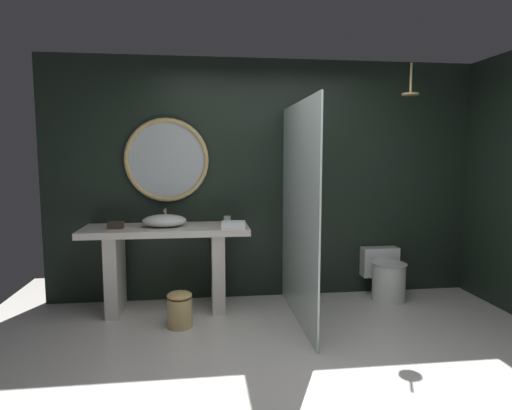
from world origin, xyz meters
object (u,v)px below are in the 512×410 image
vessel_sink (164,221)px  waste_bin (180,309)px  tumbler_cup (227,220)px  rain_shower_head (410,90)px  round_wall_mirror (167,160)px  folded_hand_towel (233,225)px  tissue_box (116,225)px  toilet (386,275)px

vessel_sink → waste_bin: bearing=-71.7°
tumbler_cup → rain_shower_head: 2.29m
round_wall_mirror → folded_hand_towel: (0.66, -0.48, -0.63)m
round_wall_mirror → vessel_sink: bearing=-93.4°
tissue_box → toilet: tissue_box is taller
rain_shower_head → toilet: rain_shower_head is taller
toilet → waste_bin: size_ratio=1.66×
vessel_sink → waste_bin: (0.16, -0.48, -0.75)m
tissue_box → toilet: 2.92m
vessel_sink → rain_shower_head: size_ratio=1.37×
tissue_box → waste_bin: 1.05m
tissue_box → waste_bin: (0.63, -0.43, -0.72)m
tumbler_cup → toilet: tumbler_cup is taller
rain_shower_head → tissue_box: bearing=178.6°
folded_hand_towel → round_wall_mirror: bearing=144.3°
vessel_sink → toilet: (2.38, 0.06, -0.66)m
tumbler_cup → rain_shower_head: rain_shower_head is taller
vessel_sink → folded_hand_towel: bearing=-16.5°
tumbler_cup → folded_hand_towel: 0.25m
waste_bin → tissue_box: bearing=145.2°
tumbler_cup → toilet: size_ratio=0.16×
vessel_sink → round_wall_mirror: round_wall_mirror is taller
tissue_box → folded_hand_towel: (1.15, -0.16, 0.00)m
round_wall_mirror → folded_hand_towel: size_ratio=3.80×
folded_hand_towel → vessel_sink: bearing=163.5°
round_wall_mirror → folded_hand_towel: bearing=-35.7°
toilet → tumbler_cup: bearing=-179.5°
toilet → folded_hand_towel: folded_hand_towel is taller
round_wall_mirror → toilet: size_ratio=1.59×
tumbler_cup → round_wall_mirror: bearing=159.6°
toilet → vessel_sink: bearing=-178.5°
round_wall_mirror → tissue_box: bearing=-146.3°
tumbler_cup → toilet: (1.75, 0.02, -0.65)m
vessel_sink → folded_hand_towel: 0.71m
tissue_box → round_wall_mirror: 0.86m
rain_shower_head → waste_bin: bearing=-171.2°
round_wall_mirror → toilet: bearing=-5.2°
vessel_sink → tumbler_cup: bearing=4.2°
round_wall_mirror → waste_bin: 1.56m
round_wall_mirror → waste_bin: round_wall_mirror is taller
rain_shower_head → folded_hand_towel: size_ratio=1.38×
waste_bin → vessel_sink: bearing=108.3°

